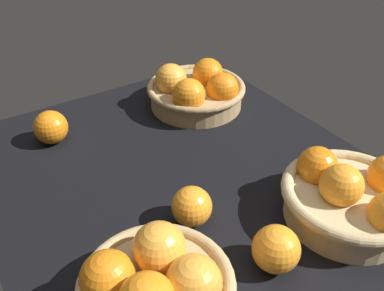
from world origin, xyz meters
TOP-DOWN VIEW (x-y plane):
  - market_tray at (0.00, 0.00)cm, footprint 84.00×72.00cm
  - basket_near_right at (22.22, -16.95)cm, footprint 24.00×24.00cm
  - basket_near_left at (-23.80, -17.62)cm, footprint 23.20×23.20cm
  - basket_far_left at (-21.33, 18.62)cm, footprint 21.32×21.32cm
  - loose_orange_front_gap at (-10.08, 5.50)cm, footprint 6.96×6.96cm
  - loose_orange_back_gap at (-24.69, -0.49)cm, footprint 7.35×7.35cm
  - loose_orange_side_gap at (26.57, 17.74)cm, footprint 7.27×7.27cm

SIDE VIEW (x-z plane):
  - market_tray at x=0.00cm, z-range 0.00..3.00cm
  - loose_orange_front_gap at x=-10.08cm, z-range 3.00..9.96cm
  - loose_orange_side_gap at x=26.57cm, z-range 3.00..10.27cm
  - loose_orange_back_gap at x=-24.69cm, z-range 3.00..10.35cm
  - basket_near_right at x=22.22cm, z-range 1.91..12.82cm
  - basket_near_left at x=-23.80cm, z-range 1.98..13.39cm
  - basket_far_left at x=-21.33cm, z-range 2.10..13.43cm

